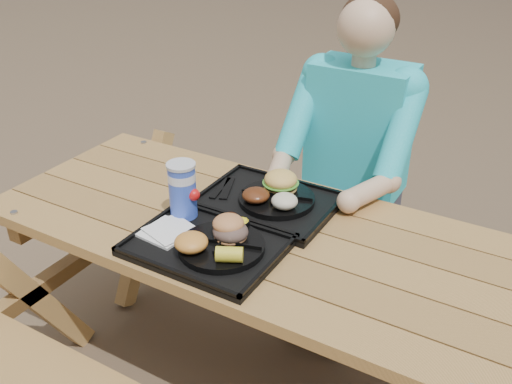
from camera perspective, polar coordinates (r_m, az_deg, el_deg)
The scene contains 17 objects.
picnic_table at distance 2.07m, azimuth 0.00°, elevation -12.31°, with size 1.80×1.49×0.75m, color #999999, non-canonical shape.
tray_near at distance 1.75m, azimuth -4.87°, elevation -5.39°, with size 0.45×0.35×0.02m, color black.
tray_far at distance 1.96m, azimuth 1.17°, elevation -1.12°, with size 0.45×0.35×0.02m, color black.
plate_near at distance 1.71m, azimuth -3.46°, elevation -5.45°, with size 0.26×0.26×0.02m, color black.
plate_far at distance 1.95m, azimuth 2.09°, elevation -0.70°, with size 0.26×0.26×0.02m, color black.
napkin_stack at distance 1.80m, azimuth -8.97°, elevation -3.90°, with size 0.14×0.14×0.02m, color silver.
soda_cup at distance 1.84m, azimuth -7.35°, elevation 0.07°, with size 0.09×0.09×0.18m, color blue.
condiment_bbq at distance 1.82m, azimuth -2.57°, elevation -2.71°, with size 0.05×0.05×0.03m, color black.
condiment_mustard at distance 1.79m, azimuth -1.45°, elevation -3.31°, with size 0.05×0.05×0.03m, color yellow.
sandwich at distance 1.70m, azimuth -2.59°, elevation -3.09°, with size 0.10×0.10×0.10m, color #BA7441, non-canonical shape.
mac_cheese at distance 1.67m, azimuth -6.50°, elevation -5.02°, with size 0.10×0.10×0.05m, color gold.
corn_cob at distance 1.61m, azimuth -2.68°, elevation -6.25°, with size 0.08×0.08×0.04m, color yellow, non-canonical shape.
cutlery_far at distance 2.03m, azimuth -2.90°, elevation 0.39°, with size 0.03×0.16×0.01m, color black.
burger at distance 1.96m, azimuth 2.50°, elevation 1.64°, with size 0.12×0.12×0.10m, color #E3B050, non-canonical shape.
baked_beans at distance 1.90m, azimuth -0.01°, elevation -0.31°, with size 0.09×0.09×0.04m, color #562711.
potato_salad at distance 1.86m, azimuth 2.87°, elevation -0.91°, with size 0.09×0.09×0.05m, color beige.
diner at distance 2.39m, azimuth 9.64°, elevation 1.02°, with size 0.48×0.84×1.28m, color teal, non-canonical shape.
Camera 1 is at (0.78, -1.35, 1.74)m, focal length 40.00 mm.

